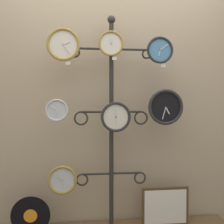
% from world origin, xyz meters
% --- Properties ---
extents(shop_wall, '(4.40, 0.04, 2.80)m').
position_xyz_m(shop_wall, '(0.00, 0.57, 1.40)').
color(shop_wall, tan).
rests_on(shop_wall, ground_plane).
extents(display_stand, '(0.74, 0.38, 1.98)m').
position_xyz_m(display_stand, '(0.00, 0.41, 0.70)').
color(display_stand, '#282623').
rests_on(display_stand, ground_plane).
extents(clock_top_left, '(0.28, 0.04, 0.28)m').
position_xyz_m(clock_top_left, '(-0.42, 0.31, 1.69)').
color(clock_top_left, silver).
extents(clock_top_center, '(0.22, 0.04, 0.22)m').
position_xyz_m(clock_top_center, '(-0.01, 0.32, 1.71)').
color(clock_top_center, silver).
extents(clock_top_right, '(0.24, 0.04, 0.24)m').
position_xyz_m(clock_top_right, '(0.42, 0.30, 1.66)').
color(clock_top_right, '#4C84B2').
extents(clock_middle_left, '(0.19, 0.04, 0.19)m').
position_xyz_m(clock_middle_left, '(-0.48, 0.32, 1.13)').
color(clock_middle_left, silver).
extents(clock_middle_center, '(0.26, 0.04, 0.26)m').
position_xyz_m(clock_middle_center, '(0.03, 0.31, 1.07)').
color(clock_middle_center, silver).
extents(clock_middle_right, '(0.32, 0.04, 0.32)m').
position_xyz_m(clock_middle_right, '(0.48, 0.32, 1.16)').
color(clock_middle_right, black).
extents(clock_bottom_left, '(0.25, 0.04, 0.25)m').
position_xyz_m(clock_bottom_left, '(-0.44, 0.31, 0.53)').
color(clock_bottom_left, silver).
extents(vinyl_record, '(0.34, 0.01, 0.34)m').
position_xyz_m(vinyl_record, '(-0.71, 0.32, 0.23)').
color(vinyl_record, black).
rests_on(vinyl_record, low_shelf).
extents(picture_frame, '(0.44, 0.02, 0.36)m').
position_xyz_m(picture_frame, '(0.49, 0.36, 0.24)').
color(picture_frame, '#4C381E').
rests_on(picture_frame, low_shelf).
extents(price_tag_upper, '(0.04, 0.00, 0.03)m').
position_xyz_m(price_tag_upper, '(-0.38, 0.31, 1.54)').
color(price_tag_upper, white).
extents(price_tag_mid, '(0.04, 0.00, 0.03)m').
position_xyz_m(price_tag_mid, '(0.02, 0.32, 1.58)').
color(price_tag_mid, white).
extents(price_tag_lower, '(0.04, 0.00, 0.03)m').
position_xyz_m(price_tag_lower, '(0.45, 0.30, 1.53)').
color(price_tag_lower, white).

